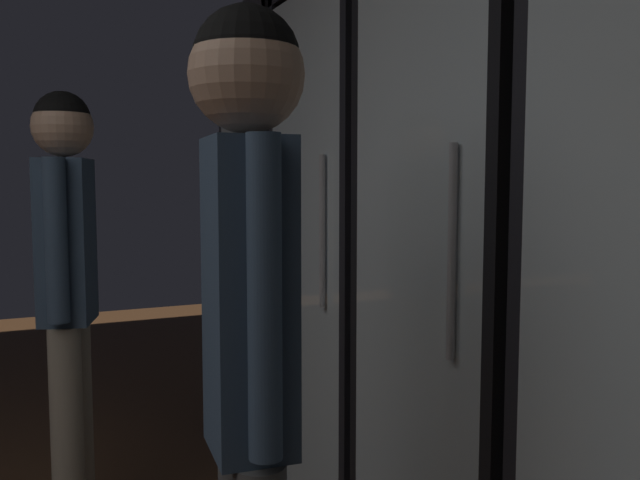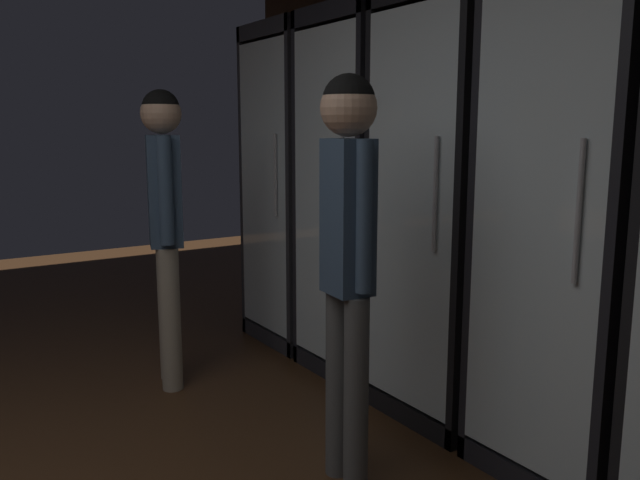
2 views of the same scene
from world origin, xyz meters
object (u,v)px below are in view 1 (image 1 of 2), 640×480
(cooler_left, at_px, (386,260))
(cooler_center, at_px, (514,284))
(cooler_far_left, at_px, (311,244))
(shopper_far, at_px, (249,327))
(shopper_near, at_px, (67,268))

(cooler_left, bearing_deg, cooler_center, -0.14)
(cooler_far_left, distance_m, cooler_center, 1.41)
(cooler_left, xyz_separation_m, cooler_center, (0.71, -0.00, 0.01))
(cooler_center, bearing_deg, shopper_far, -72.90)
(cooler_far_left, xyz_separation_m, shopper_near, (0.30, -1.10, -0.02))
(shopper_near, bearing_deg, cooler_center, 44.66)
(cooler_far_left, bearing_deg, shopper_near, -74.90)
(cooler_far_left, relative_size, shopper_far, 1.28)
(cooler_left, xyz_separation_m, shopper_far, (0.97, -0.87, 0.02))
(cooler_left, bearing_deg, shopper_far, -41.84)
(shopper_near, bearing_deg, cooler_far_left, 105.10)
(cooler_far_left, height_order, cooler_center, same)
(cooler_center, bearing_deg, shopper_near, -135.34)
(cooler_center, height_order, shopper_far, cooler_center)
(cooler_far_left, xyz_separation_m, cooler_left, (0.71, 0.00, 0.00))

